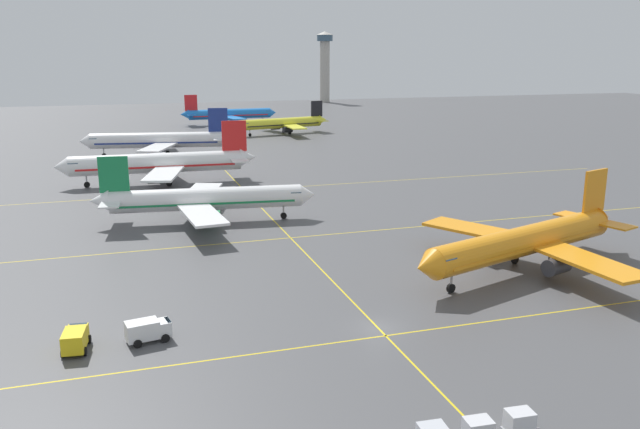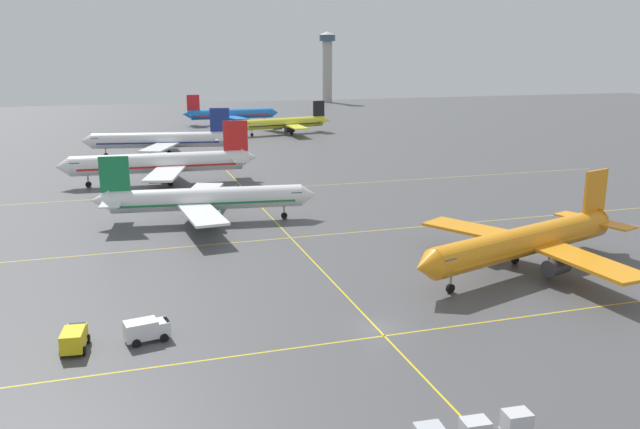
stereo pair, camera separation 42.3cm
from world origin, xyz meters
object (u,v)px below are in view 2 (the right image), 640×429
(airliner_far_left_stand, at_px, (161,140))
(control_tower, at_px, (327,61))
(service_truck_red_van, at_px, (74,338))
(airliner_third_row, at_px, (161,163))
(airliner_far_right_stand, at_px, (285,123))
(airliner_distant_taxiway, at_px, (231,114))
(airliner_second_row, at_px, (205,199))
(service_truck_catering, at_px, (147,329))
(airliner_front_gate, at_px, (526,241))
(baggage_cart_row_fourth, at_px, (517,423))

(airliner_far_left_stand, relative_size, control_tower, 1.08)
(airliner_far_left_stand, xyz_separation_m, service_truck_red_van, (-15.64, -113.74, -3.06))
(airliner_third_row, distance_m, airliner_far_right_stand, 86.29)
(airliner_distant_taxiway, xyz_separation_m, service_truck_red_van, (-45.84, -184.49, -2.68))
(airliner_second_row, height_order, service_truck_red_van, airliner_second_row)
(service_truck_red_van, height_order, service_truck_catering, same)
(service_truck_catering, bearing_deg, control_tower, 68.88)
(airliner_far_right_stand, xyz_separation_m, service_truck_red_van, (-58.12, -150.43, -2.40))
(airliner_second_row, distance_m, airliner_far_right_stand, 115.08)
(airliner_second_row, xyz_separation_m, service_truck_red_van, (-17.61, -42.72, -2.61))
(airliner_front_gate, relative_size, baggage_cart_row_fourth, 12.79)
(baggage_cart_row_fourth, bearing_deg, airliner_third_row, 100.00)
(service_truck_red_van, bearing_deg, airliner_distant_taxiway, 76.05)
(airliner_far_left_stand, xyz_separation_m, baggage_cart_row_fourth, (15.25, -137.73, -3.23))
(service_truck_red_van, xyz_separation_m, baggage_cart_row_fourth, (30.89, -23.98, -0.17))
(airliner_front_gate, xyz_separation_m, airliner_far_right_stand, (5.67, 143.63, -0.32))
(airliner_far_right_stand, distance_m, airliner_distant_taxiway, 36.20)
(airliner_front_gate, distance_m, service_truck_red_van, 52.96)
(airliner_distant_taxiway, relative_size, service_truck_catering, 8.31)
(airliner_second_row, height_order, airliner_distant_taxiway, airliner_distant_taxiway)
(airliner_far_left_stand, relative_size, airliner_far_right_stand, 1.19)
(airliner_far_right_stand, bearing_deg, airliner_far_left_stand, -139.18)
(airliner_distant_taxiway, distance_m, control_tower, 117.92)
(airliner_far_left_stand, bearing_deg, airliner_second_row, -88.41)
(service_truck_red_van, bearing_deg, baggage_cart_row_fourth, -37.83)
(control_tower, bearing_deg, baggage_cart_row_fourth, -105.38)
(airliner_third_row, relative_size, airliner_far_right_stand, 1.21)
(service_truck_catering, height_order, control_tower, control_tower)
(service_truck_catering, bearing_deg, airliner_second_row, 75.40)
(airliner_distant_taxiway, height_order, baggage_cart_row_fourth, airliner_distant_taxiway)
(airliner_front_gate, height_order, control_tower, control_tower)
(airliner_far_left_stand, bearing_deg, airliner_distant_taxiway, 66.88)
(baggage_cart_row_fourth, bearing_deg, airliner_distant_taxiway, 85.90)
(airliner_far_right_stand, relative_size, control_tower, 0.91)
(baggage_cart_row_fourth, bearing_deg, airliner_front_gate, 54.99)
(airliner_second_row, bearing_deg, service_truck_red_van, -112.40)
(control_tower, bearing_deg, airliner_distant_taxiway, -125.91)
(airliner_front_gate, height_order, baggage_cart_row_fourth, airliner_front_gate)
(airliner_distant_taxiway, height_order, service_truck_catering, airliner_distant_taxiway)
(airliner_distant_taxiway, height_order, service_truck_red_van, airliner_distant_taxiway)
(airliner_third_row, height_order, airliner_far_right_stand, airliner_third_row)
(airliner_second_row, height_order, airliner_far_right_stand, airliner_second_row)
(service_truck_catering, height_order, baggage_cart_row_fourth, service_truck_catering)
(airliner_front_gate, height_order, service_truck_catering, airliner_front_gate)
(airliner_far_right_stand, bearing_deg, baggage_cart_row_fourth, -98.87)
(airliner_third_row, xyz_separation_m, airliner_far_right_stand, (45.01, 73.61, -0.75))
(airliner_second_row, bearing_deg, service_truck_catering, -104.60)
(airliner_front_gate, xyz_separation_m, control_tower, (61.77, 272.12, 17.60))
(airliner_third_row, relative_size, service_truck_red_van, 9.44)
(airliner_third_row, xyz_separation_m, airliner_distant_taxiway, (32.74, 107.67, -0.46))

